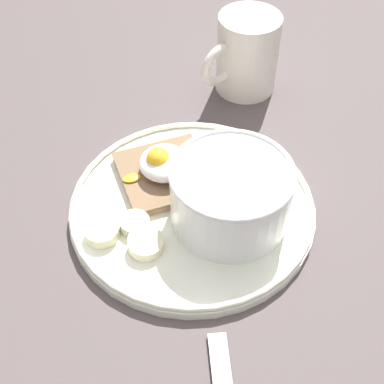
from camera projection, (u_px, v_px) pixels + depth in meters
The scene contains 9 objects.
ground_plane at pixel (192, 217), 56.44cm from camera, with size 120.00×120.00×2.00cm, color #514848.
plate at pixel (192, 206), 55.11cm from camera, with size 25.24×25.24×1.60cm.
oatmeal_bowl at pixel (231, 194), 51.53cm from camera, with size 11.97×11.97×6.65cm.
toast_slice at pixel (165, 174), 57.09cm from camera, with size 12.12×12.12×1.08cm.
poached_egg at pixel (163, 162), 55.74cm from camera, with size 5.37×7.14×3.23cm.
banana_slice_front at pixel (135, 224), 52.56cm from camera, with size 3.19×3.22×1.22cm.
banana_slice_left at pixel (146, 244), 50.79cm from camera, with size 4.90×4.88×1.50cm.
banana_slice_back at pixel (102, 232), 51.81cm from camera, with size 4.44×4.42×1.39cm.
coffee_mug at pixel (246, 53), 66.08cm from camera, with size 9.31×9.66×9.98cm.
Camera 1 is at (-35.75, -1.19, 44.75)cm, focal length 50.00 mm.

